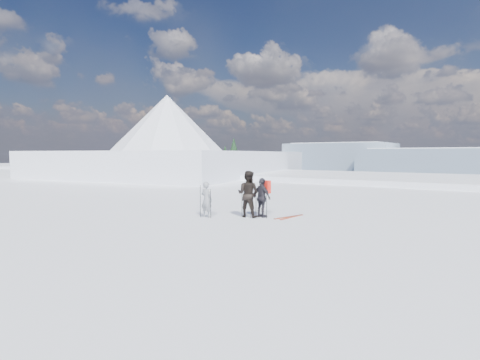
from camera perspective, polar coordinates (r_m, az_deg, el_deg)
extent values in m
plane|color=white|center=(72.57, 28.32, -12.64)|extent=(220.00, 208.01, 71.62)
cube|color=white|center=(40.98, 24.45, -9.33)|extent=(180.00, 16.00, 14.00)
plane|color=navy|center=(301.25, 32.76, -2.87)|extent=(820.00, 820.00, 0.00)
cube|color=slate|center=(533.20, 1.66, 2.31)|extent=(150.00, 80.00, 34.00)
cube|color=white|center=(532.97, 1.66, 3.82)|extent=(127.50, 70.00, 8.00)
cube|color=slate|center=(507.59, 15.04, 2.77)|extent=(130.00, 80.00, 46.00)
cube|color=white|center=(507.60, 15.08, 5.03)|extent=(110.50, 70.00, 8.00)
cube|color=slate|center=(452.00, 28.27, 1.79)|extent=(160.00, 80.00, 38.00)
cube|color=white|center=(451.80, 28.34, 3.81)|extent=(136.00, 70.00, 8.00)
cube|color=white|center=(51.47, -8.46, -4.64)|extent=(29.19, 35.68, 16.00)
cone|color=white|center=(44.55, -11.00, 6.89)|extent=(18.00, 18.00, 9.00)
cone|color=white|center=(57.26, -9.50, 2.25)|extent=(16.00, 16.00, 8.00)
cube|color=#2D2B28|center=(54.87, 2.01, -8.31)|extent=(21.55, 17.87, 14.25)
cone|color=black|center=(51.53, 4.26, -2.36)|extent=(5.60, 5.60, 10.00)
cone|color=black|center=(56.63, -2.26, -0.76)|extent=(6.72, 6.72, 12.00)
cone|color=black|center=(47.44, -3.13, -3.51)|extent=(5.04, 5.04, 9.00)
cone|color=black|center=(47.78, 0.23, -2.24)|extent=(6.16, 6.16, 11.00)
cone|color=black|center=(53.22, -0.94, -0.52)|extent=(7.28, 7.28, 13.00)
cone|color=black|center=(48.45, 3.52, -2.76)|extent=(5.60, 5.60, 10.00)
cone|color=black|center=(51.50, -3.77, -1.80)|extent=(6.16, 6.16, 11.00)
imported|color=gray|center=(15.94, -5.12, -2.98)|extent=(0.57, 0.39, 1.52)
imported|color=black|center=(15.92, 1.24, -2.14)|extent=(1.07, 0.90, 1.98)
imported|color=black|center=(15.89, 3.37, -2.71)|extent=(1.06, 0.68, 1.68)
cube|color=red|center=(15.97, 4.05, 1.33)|extent=(0.40, 0.30, 0.55)
cylinder|color=black|center=(16.01, -6.06, -3.25)|extent=(0.02, 0.02, 1.36)
cylinder|color=black|center=(15.73, -4.50, -3.59)|extent=(0.02, 0.02, 1.24)
cylinder|color=black|center=(16.04, 0.30, -3.60)|extent=(0.02, 0.02, 1.15)
cylinder|color=black|center=(15.73, 1.68, -3.65)|extent=(0.02, 0.02, 1.21)
cylinder|color=black|center=(15.97, 2.45, -3.37)|extent=(0.02, 0.02, 1.29)
cylinder|color=black|center=(15.67, 4.09, -3.77)|extent=(0.02, 0.02, 1.16)
cube|color=black|center=(16.16, 7.44, -5.58)|extent=(0.58, 1.65, 0.03)
cube|color=black|center=(16.09, 7.88, -5.62)|extent=(0.29, 1.70, 0.03)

